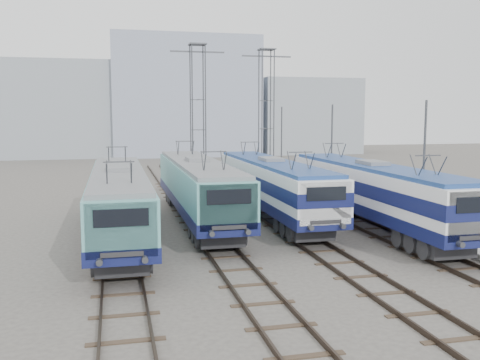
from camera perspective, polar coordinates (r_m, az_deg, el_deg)
name	(u,v)px	position (r m, az deg, el deg)	size (l,w,h in m)	color
ground	(275,255)	(24.32, 3.73, -7.94)	(160.00, 160.00, 0.00)	#514C47
platform	(391,211)	(35.48, 15.81, -3.20)	(4.00, 70.00, 0.30)	#9E9E99
locomotive_far_left	(119,198)	(27.12, -12.79, -1.91)	(2.72, 17.17, 3.23)	#12184C
locomotive_center_left	(198,185)	(30.98, -4.52, -0.57)	(2.79, 17.60, 3.31)	#12184C
locomotive_center_right	(272,183)	(32.08, 3.42, -0.29)	(2.72, 17.20, 3.23)	#12184C
locomotive_far_right	(373,189)	(29.92, 14.03, -0.95)	(2.76, 17.46, 3.28)	#12184C
catenary_tower_west	(198,110)	(45.00, -4.50, 7.45)	(4.50, 1.20, 12.00)	#3F4247
catenary_tower_east	(266,110)	(48.36, 2.82, 7.43)	(4.50, 1.20, 12.00)	#3F4247
mast_front	(424,169)	(29.11, 19.00, 1.16)	(0.12, 0.12, 7.00)	#3F4247
mast_mid	(331,153)	(39.73, 9.73, 2.90)	(0.12, 0.12, 7.00)	#3F4247
mast_rear	(281,144)	(50.96, 4.45, 3.85)	(0.12, 0.12, 7.00)	#3F4247
building_west	(64,110)	(84.76, -18.26, 7.13)	(18.00, 12.00, 14.00)	#8D969E
building_center	(184,97)	(85.21, -6.02, 8.78)	(22.00, 14.00, 18.00)	#919BB1
building_east	(304,116)	(89.95, 6.83, 6.76)	(16.00, 12.00, 12.00)	#8D969E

